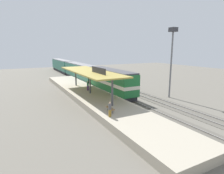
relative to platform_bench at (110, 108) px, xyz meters
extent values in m
plane|color=#666056|center=(8.00, 10.11, -1.34)|extent=(120.00, 120.00, 0.00)
cube|color=#565249|center=(6.00, 10.11, -1.32)|extent=(3.20, 110.00, 0.04)
cube|color=gray|center=(5.28, 10.11, -1.26)|extent=(0.10, 110.00, 0.16)
cube|color=gray|center=(6.72, 10.11, -1.26)|extent=(0.10, 110.00, 0.16)
cube|color=#565249|center=(10.60, 10.11, -1.32)|extent=(3.20, 110.00, 0.04)
cube|color=gray|center=(9.88, 10.11, -1.26)|extent=(0.10, 110.00, 0.16)
cube|color=gray|center=(11.32, 10.11, -1.26)|extent=(0.10, 110.00, 0.16)
cube|color=#A89E89|center=(1.40, 10.11, -0.89)|extent=(6.00, 44.00, 0.90)
cylinder|color=#47474C|center=(1.40, 2.11, 1.36)|extent=(0.28, 0.28, 3.60)
cylinder|color=#47474C|center=(1.40, 10.11, 1.36)|extent=(0.28, 0.28, 3.60)
cylinder|color=#47474C|center=(1.40, 18.11, 1.36)|extent=(0.28, 0.28, 3.60)
cube|color=#A38E3D|center=(1.40, 10.11, 3.26)|extent=(5.20, 18.00, 0.20)
cube|color=black|center=(1.40, 6.51, 3.81)|extent=(0.12, 4.80, 0.90)
cylinder|color=#333338|center=(0.00, -0.65, -0.23)|extent=(0.07, 0.07, 0.42)
cylinder|color=#333338|center=(0.00, 0.65, -0.23)|extent=(0.07, 0.07, 0.42)
cube|color=brown|center=(0.00, 0.00, 0.02)|extent=(0.44, 1.70, 0.08)
cube|color=#28282D|center=(6.00, 11.50, -0.83)|extent=(2.60, 13.60, 0.70)
cube|color=#1E6B33|center=(6.00, 11.50, 1.27)|extent=(2.90, 14.40, 3.50)
cube|color=#424247|center=(6.00, 11.50, 3.14)|extent=(2.78, 14.11, 0.24)
cube|color=beige|center=(6.00, 11.50, 1.00)|extent=(2.93, 14.43, 0.56)
cube|color=#28282D|center=(6.00, 29.50, -0.83)|extent=(2.60, 19.20, 0.70)
cube|color=#2D6B56|center=(6.00, 29.50, 1.17)|extent=(2.90, 20.00, 3.30)
cube|color=slate|center=(6.00, 29.50, 2.94)|extent=(2.78, 19.60, 0.24)
cube|color=#28282D|center=(6.00, 50.30, -0.83)|extent=(2.60, 19.20, 0.70)
cube|color=#2D6B56|center=(6.00, 50.30, 1.17)|extent=(2.90, 20.00, 3.30)
cube|color=slate|center=(6.00, 50.30, 2.94)|extent=(2.78, 19.60, 0.24)
cylinder|color=slate|center=(13.80, 4.39, 4.16)|extent=(0.28, 0.28, 11.00)
cube|color=#333338|center=(13.80, 4.39, 10.01)|extent=(1.10, 1.10, 0.70)
cylinder|color=#663375|center=(1.75, 12.37, -0.02)|extent=(0.16, 0.16, 0.84)
cylinder|color=#663375|center=(1.93, 12.37, -0.02)|extent=(0.16, 0.16, 0.84)
cylinder|color=#23603D|center=(1.84, 12.37, 0.72)|extent=(0.34, 0.34, 0.64)
sphere|color=tan|center=(1.84, 12.37, 1.15)|extent=(0.23, 0.23, 0.23)
cylinder|color=olive|center=(-0.85, -1.41, -0.02)|extent=(0.16, 0.16, 0.84)
cylinder|color=olive|center=(-0.67, -1.41, -0.02)|extent=(0.16, 0.16, 0.84)
cylinder|color=#4C4C51|center=(-0.76, -1.41, 0.72)|extent=(0.34, 0.34, 0.64)
sphere|color=tan|center=(-0.76, -1.41, 1.15)|extent=(0.23, 0.23, 0.23)
camera|label=1|loc=(-9.76, -18.98, 6.97)|focal=30.09mm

